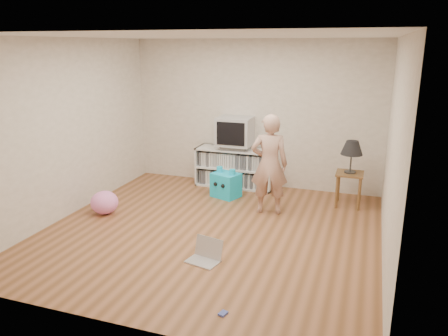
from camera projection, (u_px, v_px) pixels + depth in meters
ground at (211, 231)px, 6.07m from camera, size 4.50×4.50×0.00m
walls at (210, 139)px, 5.71m from camera, size 4.52×4.52×2.60m
ceiling at (209, 36)px, 5.35m from camera, size 4.50×4.50×0.01m
media_unit at (235, 167)px, 7.91m from camera, size 1.40×0.45×0.70m
dvd_deck at (235, 147)px, 7.79m from camera, size 0.45×0.35×0.07m
crt_tv at (235, 131)px, 7.71m from camera, size 0.60×0.53×0.50m
side_table at (349, 181)px, 6.91m from camera, size 0.42×0.42×0.55m
table_lamp at (352, 149)px, 6.77m from camera, size 0.34×0.34×0.52m
person at (269, 164)px, 6.53m from camera, size 0.62×0.47×1.53m
laptop at (206, 255)px, 5.23m from camera, size 0.44×0.38×0.26m
playing_cards at (223, 313)px, 4.19m from camera, size 0.09×0.10×0.02m
plush_blue at (226, 185)px, 7.37m from camera, size 0.53×0.47×0.50m
plush_pink at (104, 202)px, 6.65m from camera, size 0.49×0.49×0.35m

